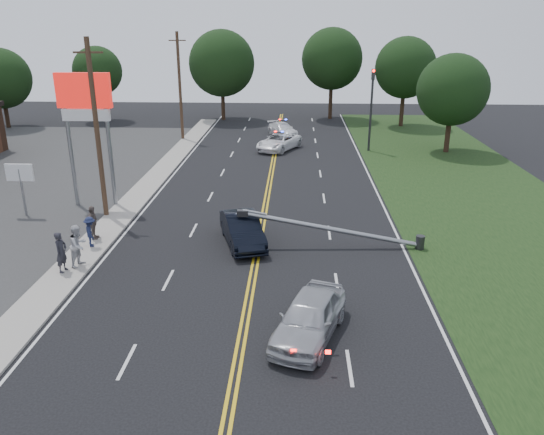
{
  "coord_description": "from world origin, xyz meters",
  "views": [
    {
      "loc": [
        1.82,
        -16.71,
        10.59
      ],
      "look_at": [
        0.72,
        7.59,
        1.7
      ],
      "focal_mm": 35.0,
      "sensor_mm": 36.0,
      "label": 1
    }
  ],
  "objects_px": {
    "pylon_sign": "(85,108)",
    "crashed_sedan": "(242,230)",
    "small_sign": "(20,177)",
    "bystander_a": "(61,252)",
    "utility_pole_far": "(180,86)",
    "fallen_streetlight": "(342,230)",
    "bystander_b": "(78,245)",
    "emergency_b": "(283,129)",
    "bystander_c": "(90,232)",
    "bystander_d": "(93,223)",
    "utility_pole_mid": "(97,130)",
    "waiting_sedan": "(309,317)",
    "emergency_a": "(279,142)",
    "traffic_signal": "(371,103)"
  },
  "relations": [
    {
      "from": "traffic_signal",
      "to": "utility_pole_mid",
      "type": "height_order",
      "value": "utility_pole_mid"
    },
    {
      "from": "crashed_sedan",
      "to": "small_sign",
      "type": "bearing_deg",
      "value": 147.37
    },
    {
      "from": "small_sign",
      "to": "bystander_c",
      "type": "distance_m",
      "value": 7.49
    },
    {
      "from": "small_sign",
      "to": "utility_pole_far",
      "type": "xyz_separation_m",
      "value": [
        4.8,
        22.0,
        2.75
      ]
    },
    {
      "from": "bystander_a",
      "to": "bystander_c",
      "type": "bearing_deg",
      "value": 4.79
    },
    {
      "from": "utility_pole_far",
      "to": "waiting_sedan",
      "type": "xyz_separation_m",
      "value": [
        11.6,
        -34.19,
        -4.29
      ]
    },
    {
      "from": "fallen_streetlight",
      "to": "emergency_a",
      "type": "xyz_separation_m",
      "value": [
        -3.88,
        21.97,
        -0.2
      ]
    },
    {
      "from": "fallen_streetlight",
      "to": "emergency_b",
      "type": "distance_m",
      "value": 28.59
    },
    {
      "from": "utility_pole_mid",
      "to": "emergency_a",
      "type": "distance_m",
      "value": 20.79
    },
    {
      "from": "pylon_sign",
      "to": "crashed_sedan",
      "type": "bearing_deg",
      "value": -30.61
    },
    {
      "from": "emergency_b",
      "to": "bystander_d",
      "type": "xyz_separation_m",
      "value": [
        -9.04,
        -28.04,
        0.37
      ]
    },
    {
      "from": "traffic_signal",
      "to": "emergency_b",
      "type": "height_order",
      "value": "traffic_signal"
    },
    {
      "from": "utility_pole_far",
      "to": "crashed_sedan",
      "type": "relative_size",
      "value": 2.13
    },
    {
      "from": "crashed_sedan",
      "to": "waiting_sedan",
      "type": "relative_size",
      "value": 1.01
    },
    {
      "from": "utility_pole_mid",
      "to": "waiting_sedan",
      "type": "bearing_deg",
      "value": -46.41
    },
    {
      "from": "utility_pole_mid",
      "to": "bystander_b",
      "type": "distance_m",
      "value": 8.04
    },
    {
      "from": "utility_pole_mid",
      "to": "utility_pole_far",
      "type": "bearing_deg",
      "value": 90.0
    },
    {
      "from": "emergency_a",
      "to": "bystander_a",
      "type": "distance_m",
      "value": 27.01
    },
    {
      "from": "fallen_streetlight",
      "to": "waiting_sedan",
      "type": "xyz_separation_m",
      "value": [
        -1.78,
        -8.19,
        -0.13
      ]
    },
    {
      "from": "small_sign",
      "to": "bystander_a",
      "type": "distance_m",
      "value": 9.4
    },
    {
      "from": "traffic_signal",
      "to": "emergency_b",
      "type": "relative_size",
      "value": 1.61
    },
    {
      "from": "utility_pole_mid",
      "to": "pylon_sign",
      "type": "bearing_deg",
      "value": 123.02
    },
    {
      "from": "utility_pole_far",
      "to": "bystander_d",
      "type": "relative_size",
      "value": 5.65
    },
    {
      "from": "small_sign",
      "to": "traffic_signal",
      "type": "relative_size",
      "value": 0.44
    },
    {
      "from": "small_sign",
      "to": "crashed_sedan",
      "type": "distance_m",
      "value": 13.78
    },
    {
      "from": "pylon_sign",
      "to": "bystander_b",
      "type": "distance_m",
      "value": 10.44
    },
    {
      "from": "utility_pole_mid",
      "to": "bystander_a",
      "type": "relative_size",
      "value": 5.35
    },
    {
      "from": "utility_pole_far",
      "to": "bystander_c",
      "type": "height_order",
      "value": "utility_pole_far"
    },
    {
      "from": "utility_pole_far",
      "to": "bystander_a",
      "type": "xyz_separation_m",
      "value": [
        0.65,
        -29.55,
        -4.03
      ]
    },
    {
      "from": "emergency_b",
      "to": "crashed_sedan",
      "type": "bearing_deg",
      "value": -119.21
    },
    {
      "from": "fallen_streetlight",
      "to": "crashed_sedan",
      "type": "bearing_deg",
      "value": 176.85
    },
    {
      "from": "pylon_sign",
      "to": "bystander_c",
      "type": "height_order",
      "value": "pylon_sign"
    },
    {
      "from": "emergency_a",
      "to": "bystander_c",
      "type": "bearing_deg",
      "value": -84.27
    },
    {
      "from": "waiting_sedan",
      "to": "bystander_b",
      "type": "xyz_separation_m",
      "value": [
        -10.42,
        5.31,
        0.31
      ]
    },
    {
      "from": "utility_pole_far",
      "to": "emergency_a",
      "type": "bearing_deg",
      "value": -22.98
    },
    {
      "from": "utility_pole_far",
      "to": "waiting_sedan",
      "type": "height_order",
      "value": "utility_pole_far"
    },
    {
      "from": "fallen_streetlight",
      "to": "utility_pole_far",
      "type": "xyz_separation_m",
      "value": [
        -13.39,
        26.0,
        4.17
      ]
    },
    {
      "from": "crashed_sedan",
      "to": "bystander_d",
      "type": "bearing_deg",
      "value": 162.9
    },
    {
      "from": "traffic_signal",
      "to": "bystander_d",
      "type": "bearing_deg",
      "value": -127.85
    },
    {
      "from": "bystander_c",
      "to": "emergency_a",
      "type": "bearing_deg",
      "value": -47.44
    },
    {
      "from": "pylon_sign",
      "to": "small_sign",
      "type": "height_order",
      "value": "pylon_sign"
    },
    {
      "from": "pylon_sign",
      "to": "small_sign",
      "type": "bearing_deg",
      "value": -150.26
    },
    {
      "from": "fallen_streetlight",
      "to": "bystander_b",
      "type": "height_order",
      "value": "bystander_b"
    },
    {
      "from": "emergency_a",
      "to": "bystander_b",
      "type": "distance_m",
      "value": 26.21
    },
    {
      "from": "utility_pole_far",
      "to": "waiting_sedan",
      "type": "relative_size",
      "value": 2.15
    },
    {
      "from": "fallen_streetlight",
      "to": "bystander_a",
      "type": "distance_m",
      "value": 13.22
    },
    {
      "from": "emergency_b",
      "to": "bystander_a",
      "type": "distance_m",
      "value": 33.16
    },
    {
      "from": "traffic_signal",
      "to": "crashed_sedan",
      "type": "distance_m",
      "value": 23.81
    },
    {
      "from": "pylon_sign",
      "to": "bystander_d",
      "type": "bearing_deg",
      "value": -71.07
    },
    {
      "from": "pylon_sign",
      "to": "bystander_a",
      "type": "bearing_deg",
      "value": -78.44
    }
  ]
}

